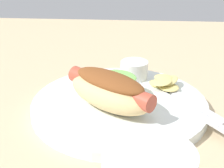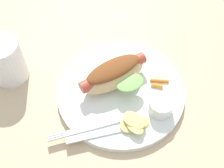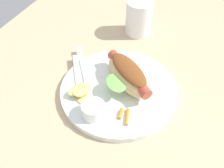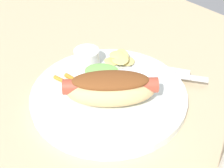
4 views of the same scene
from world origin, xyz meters
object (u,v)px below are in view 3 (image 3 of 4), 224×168
Objects in this scene: hot_dog at (128,74)px; knife at (77,72)px; fork at (84,68)px; plate at (118,89)px; sauce_ramekin at (93,110)px; carrot_garnish at (124,115)px; drinking_cup at (139,18)px; chips_pile at (80,91)px.

hot_dog is 13.40cm from knife.
fork is at bearing -52.14° from knife.
plate is 10.96cm from fork.
fork is at bearing -144.39° from sauce_ramekin.
fork is 3.43× the size of carrot_garnish.
hot_dog is 10.26cm from carrot_garnish.
drinking_cup reaches higher than fork.
hot_dog is at bearing 12.30° from drinking_cup.
carrot_garnish reaches higher than plate.
plate is 1.96× the size of fork.
sauce_ramekin is at bearing 179.40° from fork.
plate is 5.59× the size of sauce_ramekin.
chips_pile is at bearing -7.04° from drinking_cup.
knife is at bearing -17.76° from drinking_cup.
hot_dog reaches higher than chips_pile.
fork is 1.38× the size of drinking_cup.
sauce_ramekin is 14.96cm from fork.
chips_pile is 1.63× the size of carrot_garnish.
drinking_cup reaches higher than sauce_ramekin.
fork is 1.08× the size of knife.
hot_dog is 12.64cm from fork.
plate is at bearing 89.25° from hot_dog.
carrot_garnish is at bearing 107.47° from sauce_ramekin.
chips_pile is (8.11, 3.42, 0.84)cm from fork.
hot_dog is at bearing -116.74° from knife.
fork is (-12.11, -8.67, -1.38)cm from sauce_ramekin.
knife is at bearing 124.99° from fork.
knife is 17.66cm from carrot_garnish.
plate is at bearing -149.00° from carrot_garnish.
hot_dog is 11.81cm from chips_pile.
carrot_garnish is (10.12, 15.02, 0.19)cm from fork.
knife is (1.50, -13.01, -2.84)cm from hot_dog.
chips_pile is 0.65× the size of drinking_cup.
chips_pile is at bearing -99.84° from carrot_garnish.
fork is 2.20cm from knife.
knife is 7.36cm from chips_pile.
hot_dog is 23.83cm from drinking_cup.
fork is at bearing -123.97° from carrot_garnish.
fork is 8.84cm from chips_pile.
hot_dog is at bearing 130.29° from chips_pile.
hot_dog is 1.11× the size of fork.
sauce_ramekin is 0.38× the size of knife.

